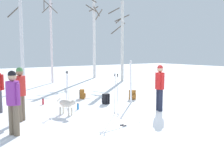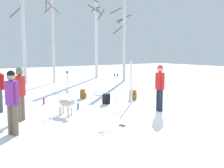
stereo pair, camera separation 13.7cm
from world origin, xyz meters
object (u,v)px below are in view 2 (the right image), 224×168
birch_tree_1 (23,30)px  birch_tree_3 (96,33)px  person_0 (160,85)px  birch_tree_2 (53,28)px  birch_tree_4 (124,39)px  person_4 (20,90)px  ski_poles_1 (116,93)px  ski_pair_planted_0 (131,82)px  backpack_2 (106,99)px  backpack_0 (133,95)px  ski_poles_0 (67,88)px  backpack_1 (83,94)px  ski_pair_lying_0 (121,126)px  dog (67,104)px  person_3 (12,98)px  water_bottle_1 (78,106)px  water_bottle_0 (44,101)px

birch_tree_1 → birch_tree_3: 6.39m
person_0 → birch_tree_2: (0.26, 10.78, 2.84)m
birch_tree_1 → birch_tree_4: (6.59, -2.50, -0.56)m
person_4 → birch_tree_2: 10.88m
ski_poles_1 → person_4: bearing=158.0°
person_0 → ski_pair_planted_0: 1.78m
backpack_2 → backpack_0: bearing=6.1°
ski_poles_0 → birch_tree_3: (7.27, 9.84, 2.98)m
person_0 → ski_pair_planted_0: size_ratio=0.94×
birch_tree_2 → backpack_2: bearing=-97.8°
backpack_0 → birch_tree_2: bearing=92.9°
backpack_1 → ski_poles_0: bearing=-134.2°
ski_pair_lying_0 → birch_tree_1: 12.67m
backpack_0 → birch_tree_4: (4.24, 6.35, 2.87)m
ski_pair_planted_0 → backpack_1: bearing=118.4°
dog → birch_tree_2: bearing=70.2°
birch_tree_2 → birch_tree_4: size_ratio=1.23×
backpack_1 → birch_tree_2: size_ratio=0.06×
ski_pair_lying_0 → birch_tree_4: 12.48m
birch_tree_4 → person_4: bearing=-142.8°
dog → ski_poles_0: size_ratio=0.58×
person_3 → backpack_1: 5.66m
person_3 → ski_poles_0: person_3 is taller
ski_poles_1 → birch_tree_1: size_ratio=0.21×
backpack_1 → water_bottle_1: bearing=-123.2°
water_bottle_0 → birch_tree_1: (1.46, 7.62, 3.53)m
dog → ski_pair_lying_0: (0.71, -2.23, -0.38)m
person_3 → ski_pair_planted_0: 5.55m
backpack_0 → dog: bearing=-164.9°
ski_poles_0 → water_bottle_0: ski_poles_0 is taller
backpack_1 → ski_pair_planted_0: bearing=-61.6°
birch_tree_1 → person_4: bearing=-107.0°
person_4 → ski_poles_1: person_4 is taller
backpack_0 → birch_tree_1: (-2.35, 8.85, 3.43)m
water_bottle_1 → birch_tree_1: (0.72, 9.29, 3.53)m
water_bottle_1 → water_bottle_0: bearing=114.0°
person_4 → backpack_1: 4.38m
dog → birch_tree_1: 10.51m
ski_pair_lying_0 → ski_poles_0: ski_poles_0 is taller
person_0 → backpack_2: (-0.91, 2.23, -0.77)m
ski_pair_lying_0 → water_bottle_1: 2.82m
ski_pair_lying_0 → birch_tree_4: birch_tree_4 is taller
birch_tree_1 → dog: bearing=-98.4°
dog → ski_poles_0: (0.51, 0.99, 0.39)m
backpack_0 → birch_tree_3: bearing=68.0°
ski_pair_planted_0 → birch_tree_4: birch_tree_4 is taller
dog → water_bottle_0: bearing=90.0°
birch_tree_2 → person_4: bearing=-117.8°
person_0 → person_4: same height
person_3 → backpack_0: bearing=20.9°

